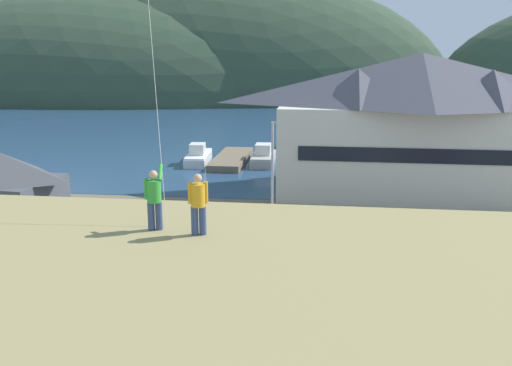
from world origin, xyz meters
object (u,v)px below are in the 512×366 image
at_px(moored_boat_outer_mooring, 263,157).
at_px(storage_shed_waterside, 308,156).
at_px(storage_shed_near_lot, 1,192).
at_px(parked_car_mid_row_far, 507,240).
at_px(harbor_lodge, 419,121).
at_px(parking_light_pole, 272,169).
at_px(wharf_dock, 232,159).
at_px(person_kite_flyer, 154,198).
at_px(person_companion, 198,202).
at_px(parked_car_back_row_right, 342,244).
at_px(parked_car_back_row_left, 377,288).
at_px(parked_car_lone_by_shed, 200,234).
at_px(parked_car_front_row_end, 42,265).
at_px(moored_boat_wharfside, 198,157).
at_px(parked_car_front_row_red, 127,223).
at_px(parked_car_mid_row_center, 177,264).

bearing_deg(moored_boat_outer_mooring, storage_shed_waterside, -59.15).
height_order(storage_shed_near_lot, parked_car_mid_row_far, storage_shed_near_lot).
bearing_deg(storage_shed_waterside, harbor_lodge, -17.00).
bearing_deg(parking_light_pole, storage_shed_waterside, 82.25).
bearing_deg(wharf_dock, person_kite_flyer, -83.30).
relative_size(storage_shed_waterside, wharf_dock, 0.51).
bearing_deg(moored_boat_outer_mooring, person_companion, -86.16).
bearing_deg(parked_car_back_row_right, person_companion, -107.23).
height_order(storage_shed_near_lot, moored_boat_outer_mooring, storage_shed_near_lot).
distance_m(harbor_lodge, parked_car_back_row_right, 17.92).
height_order(harbor_lodge, parked_car_back_row_left, harbor_lodge).
xyz_separation_m(moored_boat_outer_mooring, parked_car_lone_by_shed, (-0.82, -26.09, 0.34)).
distance_m(parked_car_mid_row_far, parked_car_front_row_end, 25.11).
distance_m(harbor_lodge, moored_boat_outer_mooring, 18.27).
relative_size(moored_boat_outer_mooring, person_companion, 4.00).
relative_size(wharf_dock, moored_boat_outer_mooring, 1.59).
xyz_separation_m(moored_boat_outer_mooring, parked_car_front_row_end, (-7.60, -31.75, 0.34)).
distance_m(moored_boat_wharfside, parked_car_back_row_left, 35.48).
xyz_separation_m(parked_car_lone_by_shed, person_kite_flyer, (2.27, -15.20, 6.32)).
xyz_separation_m(parked_car_front_row_red, parked_car_back_row_right, (13.12, -2.09, 0.00)).
bearing_deg(moored_boat_wharfside, harbor_lodge, -26.34).
relative_size(harbor_lodge, wharf_dock, 2.13).
relative_size(parked_car_lone_by_shed, person_companion, 2.43).
distance_m(moored_boat_wharfside, parking_light_pole, 23.54).
height_order(storage_shed_waterside, person_kite_flyer, person_kite_flyer).
distance_m(parked_car_back_row_right, parked_car_back_row_left, 5.87).
xyz_separation_m(moored_boat_wharfside, parked_car_front_row_end, (-0.76, -31.10, 0.34)).
bearing_deg(harbor_lodge, parking_light_pole, -134.43).
bearing_deg(parked_car_mid_row_far, parking_light_pole, 166.30).
distance_m(storage_shed_near_lot, wharf_dock, 27.24).
height_order(moored_boat_outer_mooring, parked_car_front_row_end, moored_boat_outer_mooring).
bearing_deg(harbor_lodge, parked_car_front_row_end, -135.53).
relative_size(storage_shed_waterside, parked_car_lone_by_shed, 1.33).
relative_size(moored_boat_wharfside, parked_car_mid_row_far, 1.58).
bearing_deg(parked_car_back_row_left, harbor_lodge, 77.09).
height_order(parked_car_mid_row_far, parked_car_back_row_left, same).
distance_m(moored_boat_outer_mooring, person_kite_flyer, 41.85).
xyz_separation_m(wharf_dock, moored_boat_outer_mooring, (3.44, -0.34, 0.37)).
height_order(parked_car_lone_by_shed, person_kite_flyer, person_kite_flyer).
relative_size(storage_shed_near_lot, parked_car_front_row_end, 1.81).
relative_size(wharf_dock, parking_light_pole, 1.58).
relative_size(parked_car_mid_row_center, person_kite_flyer, 2.34).
relative_size(harbor_lodge, parked_car_front_row_end, 5.50).
bearing_deg(storage_shed_waterside, parked_car_front_row_end, -117.76).
xyz_separation_m(storage_shed_near_lot, parked_car_mid_row_center, (13.02, -6.22, -1.73)).
bearing_deg(parked_car_front_row_red, moored_boat_outer_mooring, 76.90).
distance_m(storage_shed_waterside, parked_car_back_row_left, 24.77).
relative_size(moored_boat_wharfside, parked_car_front_row_end, 1.59).
xyz_separation_m(parking_light_pole, person_companion, (-0.20, -19.80, 3.23)).
distance_m(parked_car_lone_by_shed, parked_car_back_row_left, 11.54).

